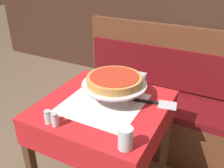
{
  "coord_description": "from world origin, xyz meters",
  "views": [
    {
      "loc": [
        0.64,
        -1.11,
        1.58
      ],
      "look_at": [
        0.03,
        0.06,
        0.89
      ],
      "focal_mm": 40.0,
      "sensor_mm": 36.0,
      "label": 1
    }
  ],
  "objects_px": {
    "salt_shaker": "(48,117)",
    "condiment_caddy": "(183,36)",
    "water_glass_near": "(125,138)",
    "dining_table_front": "(103,119)",
    "pizza_server": "(157,103)",
    "booth_bench": "(152,110)",
    "napkin_holder": "(139,79)",
    "dining_table_rear": "(187,51)",
    "pepper_shaker": "(55,120)",
    "pizza_pan_stand": "(114,85)",
    "deep_dish_pizza": "(114,80)"
  },
  "relations": [
    {
      "from": "salt_shaker",
      "to": "condiment_caddy",
      "type": "xyz_separation_m",
      "value": [
        0.29,
        1.74,
        0.02
      ]
    },
    {
      "from": "water_glass_near",
      "to": "condiment_caddy",
      "type": "bearing_deg",
      "value": 94.85
    },
    {
      "from": "condiment_caddy",
      "to": "dining_table_front",
      "type": "bearing_deg",
      "value": -95.37
    },
    {
      "from": "dining_table_front",
      "to": "condiment_caddy",
      "type": "xyz_separation_m",
      "value": [
        0.13,
        1.43,
        0.17
      ]
    },
    {
      "from": "pizza_server",
      "to": "water_glass_near",
      "type": "relative_size",
      "value": 2.4
    },
    {
      "from": "booth_bench",
      "to": "napkin_holder",
      "type": "distance_m",
      "value": 0.66
    },
    {
      "from": "booth_bench",
      "to": "dining_table_front",
      "type": "bearing_deg",
      "value": -96.39
    },
    {
      "from": "pizza_server",
      "to": "condiment_caddy",
      "type": "xyz_separation_m",
      "value": [
        -0.15,
        1.29,
        0.05
      ]
    },
    {
      "from": "dining_table_rear",
      "to": "napkin_holder",
      "type": "distance_m",
      "value": 1.21
    },
    {
      "from": "salt_shaker",
      "to": "pepper_shaker",
      "type": "distance_m",
      "value": 0.05
    },
    {
      "from": "salt_shaker",
      "to": "pepper_shaker",
      "type": "height_order",
      "value": "salt_shaker"
    },
    {
      "from": "pizza_pan_stand",
      "to": "dining_table_rear",
      "type": "bearing_deg",
      "value": 83.93
    },
    {
      "from": "booth_bench",
      "to": "water_glass_near",
      "type": "relative_size",
      "value": 12.61
    },
    {
      "from": "deep_dish_pizza",
      "to": "pepper_shaker",
      "type": "distance_m",
      "value": 0.43
    },
    {
      "from": "deep_dish_pizza",
      "to": "booth_bench",
      "type": "bearing_deg",
      "value": 85.53
    },
    {
      "from": "dining_table_front",
      "to": "water_glass_near",
      "type": "relative_size",
      "value": 7.04
    },
    {
      "from": "booth_bench",
      "to": "pepper_shaker",
      "type": "relative_size",
      "value": 18.44
    },
    {
      "from": "deep_dish_pizza",
      "to": "condiment_caddy",
      "type": "height_order",
      "value": "condiment_caddy"
    },
    {
      "from": "salt_shaker",
      "to": "napkin_holder",
      "type": "relative_size",
      "value": 0.77
    },
    {
      "from": "napkin_holder",
      "to": "condiment_caddy",
      "type": "xyz_separation_m",
      "value": [
        0.04,
        1.11,
        0.01
      ]
    },
    {
      "from": "pizza_pan_stand",
      "to": "salt_shaker",
      "type": "height_order",
      "value": "pizza_pan_stand"
    },
    {
      "from": "dining_table_front",
      "to": "pepper_shaker",
      "type": "relative_size",
      "value": 10.3
    },
    {
      "from": "water_glass_near",
      "to": "salt_shaker",
      "type": "height_order",
      "value": "water_glass_near"
    },
    {
      "from": "napkin_holder",
      "to": "water_glass_near",
      "type": "bearing_deg",
      "value": -73.43
    },
    {
      "from": "booth_bench",
      "to": "pizza_server",
      "type": "xyz_separation_m",
      "value": [
        0.21,
        -0.6,
        0.46
      ]
    },
    {
      "from": "deep_dish_pizza",
      "to": "condiment_caddy",
      "type": "relative_size",
      "value": 1.88
    },
    {
      "from": "booth_bench",
      "to": "condiment_caddy",
      "type": "xyz_separation_m",
      "value": [
        0.05,
        0.69,
        0.51
      ]
    },
    {
      "from": "deep_dish_pizza",
      "to": "pepper_shaker",
      "type": "xyz_separation_m",
      "value": [
        -0.15,
        -0.39,
        -0.09
      ]
    },
    {
      "from": "dining_table_rear",
      "to": "condiment_caddy",
      "type": "height_order",
      "value": "condiment_caddy"
    },
    {
      "from": "salt_shaker",
      "to": "napkin_holder",
      "type": "height_order",
      "value": "napkin_holder"
    },
    {
      "from": "pizza_server",
      "to": "condiment_caddy",
      "type": "distance_m",
      "value": 1.3
    },
    {
      "from": "dining_table_rear",
      "to": "water_glass_near",
      "type": "height_order",
      "value": "water_glass_near"
    },
    {
      "from": "dining_table_rear",
      "to": "water_glass_near",
      "type": "relative_size",
      "value": 7.1
    },
    {
      "from": "napkin_holder",
      "to": "booth_bench",
      "type": "bearing_deg",
      "value": 92.0
    },
    {
      "from": "dining_table_rear",
      "to": "deep_dish_pizza",
      "type": "xyz_separation_m",
      "value": [
        -0.15,
        -1.43,
        0.25
      ]
    },
    {
      "from": "dining_table_rear",
      "to": "deep_dish_pizza",
      "type": "distance_m",
      "value": 1.46
    },
    {
      "from": "pizza_server",
      "to": "pepper_shaker",
      "type": "relative_size",
      "value": 3.51
    },
    {
      "from": "salt_shaker",
      "to": "condiment_caddy",
      "type": "distance_m",
      "value": 1.77
    },
    {
      "from": "deep_dish_pizza",
      "to": "napkin_holder",
      "type": "relative_size",
      "value": 3.35
    },
    {
      "from": "pizza_pan_stand",
      "to": "pepper_shaker",
      "type": "bearing_deg",
      "value": -110.33
    },
    {
      "from": "booth_bench",
      "to": "deep_dish_pizza",
      "type": "distance_m",
      "value": 0.88
    },
    {
      "from": "dining_table_rear",
      "to": "salt_shaker",
      "type": "distance_m",
      "value": 1.87
    },
    {
      "from": "napkin_holder",
      "to": "dining_table_rear",
      "type": "bearing_deg",
      "value": 85.87
    },
    {
      "from": "deep_dish_pizza",
      "to": "dining_table_rear",
      "type": "bearing_deg",
      "value": 83.93
    },
    {
      "from": "pizza_server",
      "to": "pepper_shaker",
      "type": "height_order",
      "value": "pepper_shaker"
    },
    {
      "from": "salt_shaker",
      "to": "napkin_holder",
      "type": "distance_m",
      "value": 0.68
    },
    {
      "from": "pepper_shaker",
      "to": "condiment_caddy",
      "type": "relative_size",
      "value": 0.42
    },
    {
      "from": "dining_table_front",
      "to": "salt_shaker",
      "type": "relative_size",
      "value": 10.09
    },
    {
      "from": "dining_table_rear",
      "to": "salt_shaker",
      "type": "xyz_separation_m",
      "value": [
        -0.34,
        -1.83,
        0.16
      ]
    },
    {
      "from": "pizza_pan_stand",
      "to": "salt_shaker",
      "type": "relative_size",
      "value": 5.14
    }
  ]
}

